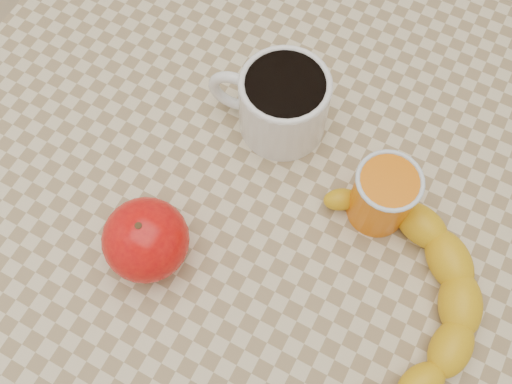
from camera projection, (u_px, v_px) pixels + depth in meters
The scene contains 6 objects.
ground at pixel (256, 328), 1.31m from camera, with size 3.00×3.00×0.00m, color tan.
table at pixel (256, 227), 0.70m from camera, with size 0.80×0.80×0.75m.
coffee_mug at pixel (281, 102), 0.62m from camera, with size 0.14×0.11×0.08m.
orange_juice_glass at pixel (383, 195), 0.58m from camera, with size 0.07×0.07×0.08m.
apple at pixel (146, 240), 0.56m from camera, with size 0.11×0.11×0.08m.
banana at pixel (401, 293), 0.56m from camera, with size 0.28×0.32×0.04m, color gold, non-canonical shape.
Camera 1 is at (0.11, -0.22, 1.32)m, focal length 40.00 mm.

